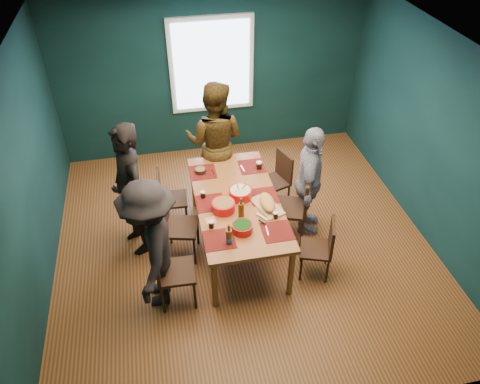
% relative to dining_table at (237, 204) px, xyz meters
% --- Properties ---
extents(room, '(5.01, 5.01, 2.71)m').
position_rel_dining_table_xyz_m(room, '(0.09, 0.29, 0.65)').
color(room, '#995F2C').
rests_on(room, ground).
extents(dining_table, '(1.05, 2.09, 0.79)m').
position_rel_dining_table_xyz_m(dining_table, '(0.00, 0.00, 0.00)').
color(dining_table, brown).
rests_on(dining_table, floor).
extents(chair_left_far, '(0.41, 0.41, 0.86)m').
position_rel_dining_table_xyz_m(chair_left_far, '(-0.87, 0.65, -0.22)').
color(chair_left_far, '#321A10').
rests_on(chair_left_far, floor).
extents(chair_left_mid, '(0.53, 0.53, 0.97)m').
position_rel_dining_table_xyz_m(chair_left_mid, '(-0.84, 0.01, -0.16)').
color(chair_left_mid, '#321A10').
rests_on(chair_left_mid, floor).
extents(chair_left_near, '(0.45, 0.45, 0.96)m').
position_rel_dining_table_xyz_m(chair_left_near, '(-0.97, -0.76, -0.16)').
color(chair_left_near, '#321A10').
rests_on(chair_left_near, floor).
extents(chair_right_far, '(0.50, 0.50, 0.87)m').
position_rel_dining_table_xyz_m(chair_right_far, '(0.77, 0.77, -0.21)').
color(chair_right_far, '#321A10').
rests_on(chair_right_far, floor).
extents(chair_right_mid, '(0.59, 0.59, 1.02)m').
position_rel_dining_table_xyz_m(chair_right_mid, '(0.81, 0.02, -0.12)').
color(chair_right_mid, '#321A10').
rests_on(chair_right_mid, floor).
extents(chair_right_near, '(0.48, 0.48, 0.84)m').
position_rel_dining_table_xyz_m(chair_right_near, '(0.93, -0.71, -0.23)').
color(chair_right_near, '#321A10').
rests_on(chair_right_near, floor).
extents(person_far_left, '(0.65, 0.79, 1.85)m').
position_rel_dining_table_xyz_m(person_far_left, '(-1.32, 0.28, 0.21)').
color(person_far_left, black).
rests_on(person_far_left, floor).
extents(person_back, '(1.10, 0.99, 1.85)m').
position_rel_dining_table_xyz_m(person_back, '(-0.09, 1.22, 0.21)').
color(person_back, black).
rests_on(person_back, floor).
extents(person_right, '(0.69, 1.03, 1.62)m').
position_rel_dining_table_xyz_m(person_right, '(1.01, 0.16, 0.09)').
color(person_right, white).
rests_on(person_right, floor).
extents(person_near_left, '(0.78, 1.18, 1.71)m').
position_rel_dining_table_xyz_m(person_near_left, '(-1.11, -0.69, 0.14)').
color(person_near_left, black).
rests_on(person_near_left, floor).
extents(bowl_salad, '(0.29, 0.29, 0.12)m').
position_rel_dining_table_xyz_m(bowl_salad, '(-0.21, -0.16, 0.14)').
color(bowl_salad, red).
rests_on(bowl_salad, dining_table).
extents(bowl_dumpling, '(0.30, 0.30, 0.27)m').
position_rel_dining_table_xyz_m(bowl_dumpling, '(0.05, 0.04, 0.14)').
color(bowl_dumpling, red).
rests_on(bowl_dumpling, dining_table).
extents(bowl_herbs, '(0.25, 0.25, 0.11)m').
position_rel_dining_table_xyz_m(bowl_herbs, '(-0.06, -0.59, 0.13)').
color(bowl_herbs, red).
rests_on(bowl_herbs, dining_table).
extents(cutting_board, '(0.38, 0.61, 0.13)m').
position_rel_dining_table_xyz_m(cutting_board, '(0.34, -0.22, 0.13)').
color(cutting_board, tan).
rests_on(cutting_board, dining_table).
extents(small_bowl, '(0.15, 0.15, 0.06)m').
position_rel_dining_table_xyz_m(small_bowl, '(-0.37, 0.68, 0.11)').
color(small_bowl, black).
rests_on(small_bowl, dining_table).
extents(beer_bottle_a, '(0.08, 0.08, 0.28)m').
position_rel_dining_table_xyz_m(beer_bottle_a, '(-0.24, -0.76, 0.18)').
color(beer_bottle_a, '#482E0C').
rests_on(beer_bottle_a, dining_table).
extents(beer_bottle_b, '(0.07, 0.07, 0.28)m').
position_rel_dining_table_xyz_m(beer_bottle_b, '(-0.02, -0.33, 0.18)').
color(beer_bottle_b, '#482E0C').
rests_on(beer_bottle_b, dining_table).
extents(cola_glass_a, '(0.07, 0.07, 0.09)m').
position_rel_dining_table_xyz_m(cola_glass_a, '(-0.40, -0.45, 0.13)').
color(cola_glass_a, black).
rests_on(cola_glass_a, dining_table).
extents(cola_glass_b, '(0.06, 0.06, 0.09)m').
position_rel_dining_table_xyz_m(cola_glass_b, '(0.39, -0.44, 0.12)').
color(cola_glass_b, black).
rests_on(cola_glass_b, dining_table).
extents(cola_glass_c, '(0.08, 0.08, 0.11)m').
position_rel_dining_table_xyz_m(cola_glass_c, '(0.43, 0.61, 0.14)').
color(cola_glass_c, black).
rests_on(cola_glass_c, dining_table).
extents(cola_glass_d, '(0.07, 0.07, 0.09)m').
position_rel_dining_table_xyz_m(cola_glass_d, '(-0.42, 0.13, 0.13)').
color(cola_glass_d, black).
rests_on(cola_glass_d, dining_table).
extents(napkin_a, '(0.19, 0.19, 0.00)m').
position_rel_dining_table_xyz_m(napkin_a, '(0.41, 0.06, 0.08)').
color(napkin_a, '#FA7B69').
rests_on(napkin_a, dining_table).
extents(napkin_b, '(0.13, 0.13, 0.00)m').
position_rel_dining_table_xyz_m(napkin_b, '(-0.39, -0.33, 0.08)').
color(napkin_b, '#FA7B69').
rests_on(napkin_b, dining_table).
extents(napkin_c, '(0.18, 0.18, 0.00)m').
position_rel_dining_table_xyz_m(napkin_c, '(0.38, -0.72, 0.08)').
color(napkin_c, '#FA7B69').
rests_on(napkin_c, dining_table).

